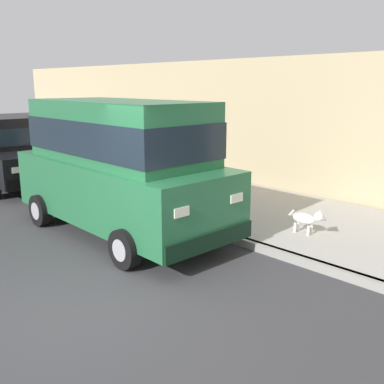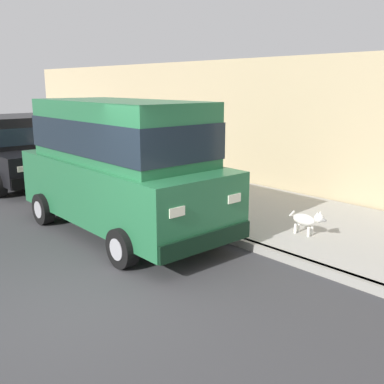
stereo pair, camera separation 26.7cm
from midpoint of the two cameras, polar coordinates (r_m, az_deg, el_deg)
name	(u,v)px [view 2 (the right image)]	position (r m, az deg, el deg)	size (l,w,h in m)	color
ground_plane	(82,306)	(6.08, -12.70, -14.13)	(80.00, 80.00, 0.00)	#38383A
curb	(245,244)	(7.95, 7.84, -6.58)	(0.16, 64.00, 0.14)	gray
sidewalk	(304,223)	(9.34, 15.01, -3.84)	(3.60, 64.00, 0.14)	#A8A59E
car_green_van	(120,161)	(8.47, -8.31, 3.95)	(2.19, 4.93, 2.52)	#23663D
car_black_sedan	(13,149)	(13.74, -21.51, 5.10)	(2.12, 4.64, 1.92)	black
dog_white	(307,220)	(8.30, 15.48, -3.46)	(0.22, 0.76, 0.49)	white
building_facade	(191,119)	(14.34, 0.36, 9.40)	(0.50, 20.00, 3.48)	tan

